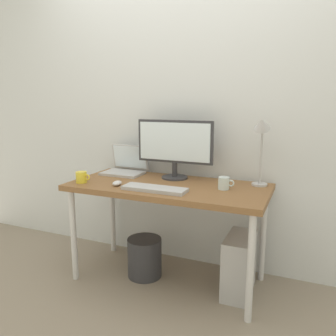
# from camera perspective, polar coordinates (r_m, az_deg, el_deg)

# --- Properties ---
(ground_plane) EXTENTS (6.00, 6.00, 0.00)m
(ground_plane) POSITION_cam_1_polar(r_m,az_deg,el_deg) (2.71, -0.00, -18.06)
(ground_plane) COLOR gray
(back_wall) EXTENTS (4.40, 0.04, 2.60)m
(back_wall) POSITION_cam_1_polar(r_m,az_deg,el_deg) (2.72, 3.25, 10.66)
(back_wall) COLOR silver
(back_wall) RESTS_ON ground_plane
(desk) EXTENTS (1.41, 0.66, 0.74)m
(desk) POSITION_cam_1_polar(r_m,az_deg,el_deg) (2.45, -0.00, -4.28)
(desk) COLOR brown
(desk) RESTS_ON ground_plane
(monitor) EXTENTS (0.60, 0.20, 0.45)m
(monitor) POSITION_cam_1_polar(r_m,az_deg,el_deg) (2.58, 1.12, 3.85)
(monitor) COLOR #333338
(monitor) RESTS_ON desk
(laptop) EXTENTS (0.32, 0.26, 0.23)m
(laptop) POSITION_cam_1_polar(r_m,az_deg,el_deg) (2.81, -7.08, 0.29)
(laptop) COLOR #B2B2B7
(laptop) RESTS_ON desk
(desk_lamp) EXTENTS (0.11, 0.16, 0.50)m
(desk_lamp) POSITION_cam_1_polar(r_m,az_deg,el_deg) (2.40, 15.40, 5.33)
(desk_lamp) COLOR #B2B2B7
(desk_lamp) RESTS_ON desk
(keyboard) EXTENTS (0.44, 0.14, 0.02)m
(keyboard) POSITION_cam_1_polar(r_m,az_deg,el_deg) (2.27, -2.28, -3.50)
(keyboard) COLOR #B2B2B7
(keyboard) RESTS_ON desk
(mouse) EXTENTS (0.06, 0.09, 0.03)m
(mouse) POSITION_cam_1_polar(r_m,az_deg,el_deg) (2.43, -8.51, -2.53)
(mouse) COLOR silver
(mouse) RESTS_ON desk
(coffee_mug) EXTENTS (0.11, 0.08, 0.08)m
(coffee_mug) POSITION_cam_1_polar(r_m,az_deg,el_deg) (2.56, -14.28, -1.50)
(coffee_mug) COLOR yellow
(coffee_mug) RESTS_ON desk
(glass_cup) EXTENTS (0.11, 0.08, 0.08)m
(glass_cup) POSITION_cam_1_polar(r_m,az_deg,el_deg) (2.33, 9.36, -2.52)
(glass_cup) COLOR silver
(glass_cup) RESTS_ON desk
(computer_tower) EXTENTS (0.18, 0.36, 0.42)m
(computer_tower) POSITION_cam_1_polar(r_m,az_deg,el_deg) (2.50, 11.82, -15.62)
(computer_tower) COLOR #B2B2B7
(computer_tower) RESTS_ON ground_plane
(wastebasket) EXTENTS (0.26, 0.26, 0.30)m
(wastebasket) POSITION_cam_1_polar(r_m,az_deg,el_deg) (2.70, -3.94, -14.69)
(wastebasket) COLOR #333338
(wastebasket) RESTS_ON ground_plane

